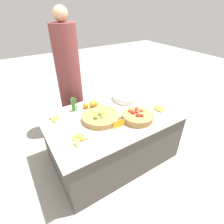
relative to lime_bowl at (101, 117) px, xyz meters
name	(u,v)px	position (x,y,z in m)	size (l,w,h in m)	color
ground_plane	(112,154)	(0.15, -0.01, -0.67)	(12.00, 12.00, 0.00)	#A39E93
market_table	(112,136)	(0.15, -0.01, -0.35)	(1.53, 1.00, 0.64)	#4C4742
lime_bowl	(101,117)	(0.00, 0.00, 0.00)	(0.43, 0.43, 0.10)	olive
tomato_basket	(138,117)	(0.35, -0.23, 0.01)	(0.35, 0.35, 0.11)	olive
orange_pile	(92,104)	(0.02, 0.26, 0.03)	(0.18, 0.18, 0.14)	orange
metal_bowl	(127,97)	(0.54, 0.22, 0.00)	(0.39, 0.39, 0.08)	silver
price_sign	(119,124)	(0.09, -0.24, 0.01)	(0.13, 0.02, 0.09)	orange
veg_bundle	(74,104)	(-0.18, 0.33, 0.05)	(0.06, 0.06, 0.17)	#428438
banana_bunch_back_center	(55,118)	(-0.44, 0.27, -0.02)	(0.14, 0.17, 0.03)	#EFDB4C
banana_bunch_middle_right	(159,108)	(0.70, -0.20, -0.01)	(0.14, 0.17, 0.06)	#EFDB4C
banana_bunch_front_center	(79,139)	(-0.35, -0.20, -0.01)	(0.17, 0.18, 0.06)	#EFDB4C
vendor_person	(70,82)	(-0.03, 0.83, 0.14)	(0.33, 0.33, 1.74)	brown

